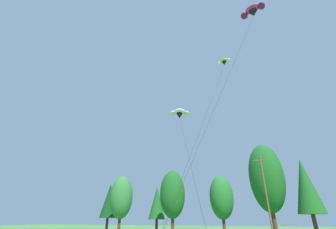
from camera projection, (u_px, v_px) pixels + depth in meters
The scene contains 11 objects.
treeline_tree_a at pixel (109, 200), 54.79m from camera, with size 3.91×3.91×10.49m.
treeline_tree_b at pixel (121, 197), 49.06m from camera, with size 4.82×4.82×11.17m.
treeline_tree_c at pixel (157, 203), 50.17m from camera, with size 3.61×3.61×9.15m.
treeline_tree_d at pixel (172, 194), 44.39m from camera, with size 4.84×4.84×11.26m.
treeline_tree_e at pixel (221, 197), 45.55m from camera, with size 4.65×4.65×10.56m.
treeline_tree_f at pixel (266, 177), 40.35m from camera, with size 5.85×5.85×15.01m.
treeline_tree_g at pixel (306, 185), 37.91m from camera, with size 4.22×4.22×11.93m.
utility_pole at pixel (266, 192), 35.22m from camera, with size 2.20×0.26×11.73m.
parafoil_kite_high_magenta at pixel (253, 11), 24.88m from camera, with size 8.49×9.02×22.42m.
parafoil_kite_mid_white at pixel (180, 114), 25.64m from camera, with size 5.86×10.23×12.47m.
parafoil_kite_far_lime_white at pixel (224, 62), 34.65m from camera, with size 3.56×17.93×23.37m.
Camera 1 is at (4.38, 7.53, 2.19)m, focal length 24.46 mm.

